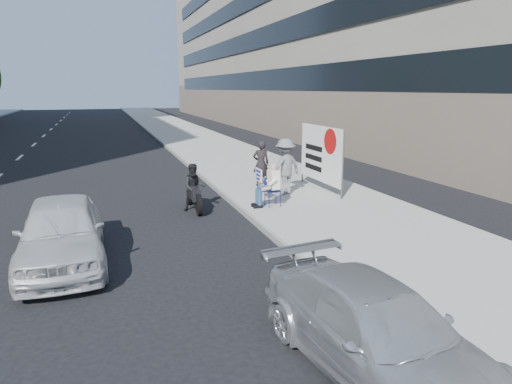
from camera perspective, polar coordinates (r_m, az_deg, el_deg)
name	(u,v)px	position (r m, az deg, el deg)	size (l,w,h in m)	color
ground	(257,303)	(8.06, 0.14, -13.67)	(160.00, 160.00, 0.00)	black
near_sidewalk	(212,148)	(27.79, -5.50, 5.50)	(5.00, 120.00, 0.15)	#A3A198
near_building	(321,14)	(43.84, 8.12, 21.12)	(14.00, 70.00, 20.00)	gray
seated_protester	(269,182)	(13.52, 1.62, 1.21)	(0.83, 1.12, 1.31)	navy
jogger	(285,167)	(15.09, 3.67, 3.19)	(1.20, 0.69, 1.85)	slate
pedestrian_woman	(261,163)	(16.40, 0.63, 3.60)	(0.59, 0.39, 1.63)	black
protest_banner	(321,154)	(15.86, 8.10, 4.75)	(0.08, 3.06, 2.20)	#4C4C4C
parked_sedan	(377,332)	(6.24, 14.86, -16.51)	(1.63, 4.02, 1.17)	#B2B4B9
white_sedan_near	(62,232)	(10.28, -23.12, -4.59)	(1.66, 4.12, 1.41)	silver
motorcycle	(194,190)	(13.77, -7.71, 0.30)	(0.71, 2.04, 1.42)	black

